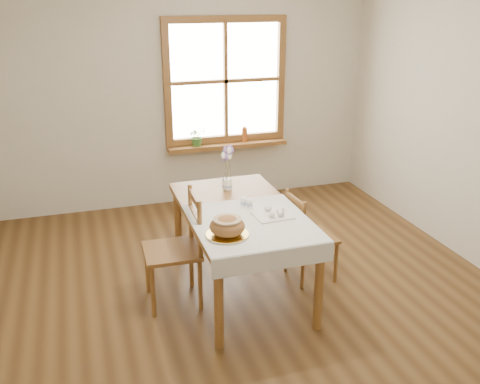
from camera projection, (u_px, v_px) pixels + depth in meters
The scene contains 18 objects.
ground at pixel (251, 306), 4.42m from camera, with size 5.00×5.00×0.00m, color brown.
room_walls at pixel (253, 101), 3.81m from camera, with size 4.60×5.10×2.65m.
window at pixel (225, 81), 6.25m from camera, with size 1.46×0.08×1.46m.
window_sill at pixel (228, 145), 6.45m from camera, with size 1.46×0.20×0.05m.
dining_table at pixel (240, 218), 4.45m from camera, with size 0.90×1.60×0.75m.
table_linen at pixel (252, 223), 4.15m from camera, with size 0.91×0.99×0.01m, color silver.
chair_left at pixel (172, 249), 4.33m from camera, with size 0.44×0.47×0.95m, color brown, non-canonical shape.
chair_right at pixel (312, 236), 4.72m from camera, with size 0.38×0.40×0.82m, color brown, non-canonical shape.
bread_plate at pixel (227, 235), 3.91m from camera, with size 0.31×0.31×0.02m, color white.
bread_loaf at pixel (227, 225), 3.88m from camera, with size 0.26×0.26×0.14m, color #986536.
egg_napkin at pixel (273, 215), 4.25m from camera, with size 0.29×0.25×0.01m, color silver.
eggs at pixel (273, 212), 4.24m from camera, with size 0.22×0.20×0.05m, color silver, non-canonical shape.
salt_shaker at pixel (244, 202), 4.41m from camera, with size 0.05×0.05×0.10m, color white.
pepper_shaker at pixel (250, 204), 4.39m from camera, with size 0.05×0.05×0.09m, color white.
flower_vase at pixel (227, 185), 4.83m from camera, with size 0.09×0.09×0.10m, color white.
lavender_bouquet at pixel (227, 164), 4.76m from camera, with size 0.16×0.16×0.30m, color #7C5A9F, non-canonical shape.
potted_plant at pixel (197, 138), 6.31m from camera, with size 0.21×0.23×0.18m, color #3E742E.
amber_bottle at pixel (245, 134), 6.47m from camera, with size 0.07×0.07×0.19m, color #A5521E.
Camera 1 is at (-1.22, -3.60, 2.45)m, focal length 40.00 mm.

